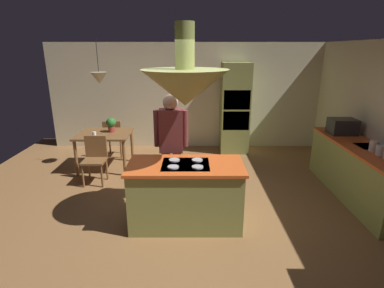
{
  "coord_description": "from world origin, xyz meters",
  "views": [
    {
      "loc": [
        0.09,
        -4.01,
        2.39
      ],
      "look_at": [
        0.1,
        0.4,
        1.0
      ],
      "focal_mm": 28.23,
      "sensor_mm": 36.0,
      "label": 1
    }
  ],
  "objects_px": {
    "canister_sugar": "(379,150)",
    "kitchen_island": "(185,194)",
    "oven_tower": "(234,108)",
    "person_at_island": "(170,142)",
    "chair_by_back_wall": "(113,136)",
    "cup_on_table": "(93,134)",
    "canister_tea": "(372,146)",
    "microwave_on_counter": "(342,126)",
    "potted_plant_on_table": "(110,124)",
    "chair_facing_island": "(94,156)",
    "dining_table": "(104,138)"
  },
  "relations": [
    {
      "from": "canister_sugar",
      "to": "kitchen_island",
      "type": "bearing_deg",
      "value": -172.66
    },
    {
      "from": "oven_tower",
      "to": "person_at_island",
      "type": "xyz_separation_m",
      "value": [
        -1.33,
        -2.58,
        -0.04
      ]
    },
    {
      "from": "person_at_island",
      "to": "chair_by_back_wall",
      "type": "relative_size",
      "value": 2.01
    },
    {
      "from": "kitchen_island",
      "to": "oven_tower",
      "type": "xyz_separation_m",
      "value": [
        1.1,
        3.24,
        0.6
      ]
    },
    {
      "from": "cup_on_table",
      "to": "canister_tea",
      "type": "relative_size",
      "value": 0.55
    },
    {
      "from": "oven_tower",
      "to": "microwave_on_counter",
      "type": "relative_size",
      "value": 4.58
    },
    {
      "from": "potted_plant_on_table",
      "to": "microwave_on_counter",
      "type": "distance_m",
      "value": 4.46
    },
    {
      "from": "cup_on_table",
      "to": "microwave_on_counter",
      "type": "distance_m",
      "value": 4.68
    },
    {
      "from": "oven_tower",
      "to": "potted_plant_on_table",
      "type": "distance_m",
      "value": 2.87
    },
    {
      "from": "person_at_island",
      "to": "microwave_on_counter",
      "type": "xyz_separation_m",
      "value": [
        3.07,
        0.87,
        0.03
      ]
    },
    {
      "from": "chair_facing_island",
      "to": "potted_plant_on_table",
      "type": "bearing_deg",
      "value": 80.32
    },
    {
      "from": "cup_on_table",
      "to": "kitchen_island",
      "type": "bearing_deg",
      "value": -45.7
    },
    {
      "from": "kitchen_island",
      "to": "person_at_island",
      "type": "relative_size",
      "value": 0.9
    },
    {
      "from": "kitchen_island",
      "to": "chair_by_back_wall",
      "type": "distance_m",
      "value": 3.26
    },
    {
      "from": "person_at_island",
      "to": "cup_on_table",
      "type": "distance_m",
      "value": 2.0
    },
    {
      "from": "kitchen_island",
      "to": "microwave_on_counter",
      "type": "height_order",
      "value": "microwave_on_counter"
    },
    {
      "from": "oven_tower",
      "to": "chair_by_back_wall",
      "type": "bearing_deg",
      "value": -170.67
    },
    {
      "from": "potted_plant_on_table",
      "to": "canister_sugar",
      "type": "distance_m",
      "value": 4.77
    },
    {
      "from": "oven_tower",
      "to": "chair_by_back_wall",
      "type": "relative_size",
      "value": 2.42
    },
    {
      "from": "kitchen_island",
      "to": "dining_table",
      "type": "bearing_deg",
      "value": 128.99
    },
    {
      "from": "chair_facing_island",
      "to": "canister_sugar",
      "type": "bearing_deg",
      "value": -13.03
    },
    {
      "from": "kitchen_island",
      "to": "chair_facing_island",
      "type": "relative_size",
      "value": 1.81
    },
    {
      "from": "kitchen_island",
      "to": "canister_tea",
      "type": "bearing_deg",
      "value": 10.88
    },
    {
      "from": "cup_on_table",
      "to": "person_at_island",
      "type": "bearing_deg",
      "value": -37.13
    },
    {
      "from": "kitchen_island",
      "to": "microwave_on_counter",
      "type": "xyz_separation_m",
      "value": [
        2.84,
        1.54,
        0.59
      ]
    },
    {
      "from": "person_at_island",
      "to": "chair_by_back_wall",
      "type": "xyz_separation_m",
      "value": [
        -1.47,
        2.12,
        -0.51
      ]
    },
    {
      "from": "potted_plant_on_table",
      "to": "cup_on_table",
      "type": "height_order",
      "value": "potted_plant_on_table"
    },
    {
      "from": "kitchen_island",
      "to": "oven_tower",
      "type": "distance_m",
      "value": 3.48
    },
    {
      "from": "chair_facing_island",
      "to": "chair_by_back_wall",
      "type": "relative_size",
      "value": 1.0
    },
    {
      "from": "chair_facing_island",
      "to": "canister_tea",
      "type": "distance_m",
      "value": 4.65
    },
    {
      "from": "chair_facing_island",
      "to": "chair_by_back_wall",
      "type": "distance_m",
      "value": 1.37
    },
    {
      "from": "canister_tea",
      "to": "potted_plant_on_table",
      "type": "bearing_deg",
      "value": 159.48
    },
    {
      "from": "chair_by_back_wall",
      "to": "canister_sugar",
      "type": "relative_size",
      "value": 5.99
    },
    {
      "from": "dining_table",
      "to": "chair_by_back_wall",
      "type": "bearing_deg",
      "value": 90.0
    },
    {
      "from": "kitchen_island",
      "to": "chair_facing_island",
      "type": "distance_m",
      "value": 2.21
    },
    {
      "from": "person_at_island",
      "to": "potted_plant_on_table",
      "type": "bearing_deg",
      "value": 131.06
    },
    {
      "from": "canister_sugar",
      "to": "microwave_on_counter",
      "type": "xyz_separation_m",
      "value": [
        0.0,
        1.17,
        0.07
      ]
    },
    {
      "from": "chair_facing_island",
      "to": "canister_tea",
      "type": "height_order",
      "value": "canister_tea"
    },
    {
      "from": "person_at_island",
      "to": "dining_table",
      "type": "bearing_deg",
      "value": 135.61
    },
    {
      "from": "chair_by_back_wall",
      "to": "canister_sugar",
      "type": "xyz_separation_m",
      "value": [
        4.54,
        -2.42,
        0.47
      ]
    },
    {
      "from": "dining_table",
      "to": "potted_plant_on_table",
      "type": "relative_size",
      "value": 3.52
    },
    {
      "from": "canister_tea",
      "to": "oven_tower",
      "type": "bearing_deg",
      "value": 122.83
    },
    {
      "from": "oven_tower",
      "to": "canister_sugar",
      "type": "bearing_deg",
      "value": -58.84
    },
    {
      "from": "chair_facing_island",
      "to": "canister_tea",
      "type": "relative_size",
      "value": 5.28
    },
    {
      "from": "dining_table",
      "to": "person_at_island",
      "type": "bearing_deg",
      "value": -44.39
    },
    {
      "from": "kitchen_island",
      "to": "person_at_island",
      "type": "distance_m",
      "value": 0.9
    },
    {
      "from": "dining_table",
      "to": "potted_plant_on_table",
      "type": "xyz_separation_m",
      "value": [
        0.13,
        0.1,
        0.27
      ]
    },
    {
      "from": "person_at_island",
      "to": "canister_sugar",
      "type": "bearing_deg",
      "value": -5.57
    },
    {
      "from": "dining_table",
      "to": "chair_by_back_wall",
      "type": "height_order",
      "value": "chair_by_back_wall"
    },
    {
      "from": "person_at_island",
      "to": "potted_plant_on_table",
      "type": "height_order",
      "value": "person_at_island"
    }
  ]
}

